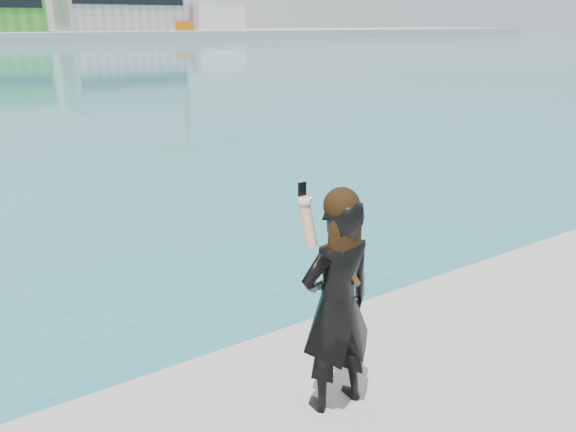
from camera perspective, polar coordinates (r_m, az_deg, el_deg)
name	(u,v)px	position (r m, az deg, el deg)	size (l,w,h in m)	color
warehouse_grey_right	(119,1)	(137.89, -16.82, 20.20)	(25.50, 15.35, 12.50)	gray
ancillary_shed	(213,17)	(144.25, -7.60, 19.42)	(12.00, 10.00, 6.00)	silver
flagpole_right	(40,7)	(126.64, -23.88, 18.81)	(1.28, 0.16, 8.00)	silver
woman	(337,300)	(4.46, 5.02, -8.45)	(0.67, 0.46, 1.91)	black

